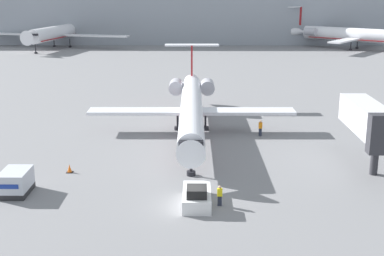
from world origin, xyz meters
TOP-DOWN VIEW (x-y plane):
  - ground_plane at (0.00, 0.00)m, footprint 600.00×600.00m
  - terminal_building at (0.00, 120.00)m, footprint 180.00×16.80m
  - airplane_main at (-0.16, 21.83)m, footprint 23.76×33.84m
  - pushback_tug at (0.50, 0.49)m, footprint 2.18×4.65m
  - luggage_cart at (-14.22, 2.58)m, footprint 2.14×3.23m
  - worker_near_tug at (2.26, 0.29)m, footprint 0.40×0.24m
  - worker_by_wing at (7.60, 19.95)m, footprint 0.40×0.25m
  - traffic_cone_left at (-11.07, 7.67)m, footprint 0.57×0.57m
  - airplane_parked_far_left at (42.34, 101.90)m, footprint 34.58×27.89m
  - airplane_parked_far_right at (-36.48, 106.26)m, footprint 38.14×34.09m
  - jet_bridge at (16.35, 9.54)m, footprint 3.20×11.29m

SIDE VIEW (x-z plane):
  - ground_plane at x=0.00m, z-range 0.00..0.00m
  - traffic_cone_left at x=-11.07m, z-range -0.02..0.74m
  - pushback_tug at x=0.50m, z-range -0.23..1.54m
  - worker_near_tug at x=2.26m, z-range 0.03..1.67m
  - worker_by_wing at x=7.60m, z-range 0.05..1.87m
  - luggage_cart at x=-14.22m, z-range 0.00..1.97m
  - airplane_main at x=-0.16m, z-range -1.27..7.17m
  - airplane_parked_far_left at x=42.34m, z-range -1.52..9.14m
  - airplane_parked_far_right at x=-36.48m, z-range -1.40..9.63m
  - jet_bridge at x=16.35m, z-range 1.35..7.54m
  - terminal_building at x=0.00m, z-range 0.03..16.31m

